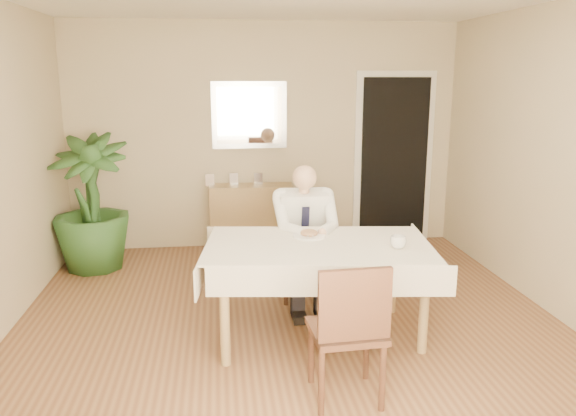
{
  "coord_description": "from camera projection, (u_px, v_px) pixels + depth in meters",
  "views": [
    {
      "loc": [
        -0.55,
        -4.03,
        2.0
      ],
      "look_at": [
        0.0,
        0.35,
        0.95
      ],
      "focal_mm": 35.0,
      "sensor_mm": 36.0,
      "label": 1
    }
  ],
  "objects": [
    {
      "name": "chair_near",
      "position": [
        349.0,
        326.0,
        3.39
      ],
      "size": [
        0.46,
        0.46,
        0.92
      ],
      "rotation": [
        0.0,
        0.0,
        0.06
      ],
      "color": "#472516",
      "rests_on": "ground"
    },
    {
      "name": "window",
      "position": [
        404.0,
        260.0,
        1.7
      ],
      "size": [
        1.34,
        0.04,
        1.44
      ],
      "color": "white",
      "rests_on": "room"
    },
    {
      "name": "photo_frame_right",
      "position": [
        258.0,
        179.0,
        6.47
      ],
      "size": [
        0.1,
        0.02,
        0.14
      ],
      "primitive_type": "cube",
      "color": "silver",
      "rests_on": "sideboard"
    },
    {
      "name": "dining_table",
      "position": [
        318.0,
        254.0,
        4.27
      ],
      "size": [
        1.84,
        1.22,
        0.75
      ],
      "rotation": [
        0.0,
        0.0,
        -0.12
      ],
      "color": "#997946",
      "rests_on": "ground"
    },
    {
      "name": "sideboard",
      "position": [
        252.0,
        217.0,
        6.55
      ],
      "size": [
        0.97,
        0.37,
        0.76
      ],
      "primitive_type": "cube",
      "rotation": [
        0.0,
        0.0,
        -0.04
      ],
      "color": "#997946",
      "rests_on": "ground"
    },
    {
      "name": "coffee_mug",
      "position": [
        398.0,
        242.0,
        4.13
      ],
      "size": [
        0.15,
        0.15,
        0.09
      ],
      "primitive_type": "imported",
      "rotation": [
        0.0,
        0.0,
        -0.39
      ],
      "color": "white",
      "rests_on": "dining_table"
    },
    {
      "name": "room",
      "position": [
        294.0,
        173.0,
        4.12
      ],
      "size": [
        5.0,
        5.02,
        2.6
      ],
      "color": "brown",
      "rests_on": "ground"
    },
    {
      "name": "plate",
      "position": [
        309.0,
        236.0,
        4.44
      ],
      "size": [
        0.26,
        0.26,
        0.02
      ],
      "primitive_type": "cylinder",
      "color": "white",
      "rests_on": "dining_table"
    },
    {
      "name": "fork",
      "position": [
        305.0,
        236.0,
        4.37
      ],
      "size": [
        0.01,
        0.13,
        0.01
      ],
      "primitive_type": "cylinder",
      "rotation": [
        1.57,
        0.0,
        0.0
      ],
      "color": "silver",
      "rests_on": "dining_table"
    },
    {
      "name": "seated_man",
      "position": [
        306.0,
        231.0,
        4.83
      ],
      "size": [
        0.48,
        0.72,
        1.24
      ],
      "color": "white",
      "rests_on": "ground"
    },
    {
      "name": "potted_palm",
      "position": [
        91.0,
        203.0,
        5.8
      ],
      "size": [
        0.88,
        0.88,
        1.42
      ],
      "primitive_type": "imported",
      "rotation": [
        0.0,
        0.0,
        -0.11
      ],
      "color": "#274F1F",
      "rests_on": "ground"
    },
    {
      "name": "food",
      "position": [
        309.0,
        233.0,
        4.43
      ],
      "size": [
        0.14,
        0.14,
        0.06
      ],
      "primitive_type": "ellipsoid",
      "color": "brown",
      "rests_on": "dining_table"
    },
    {
      "name": "chair_far",
      "position": [
        301.0,
        246.0,
        5.16
      ],
      "size": [
        0.42,
        0.42,
        0.84
      ],
      "rotation": [
        0.0,
        0.0,
        -0.07
      ],
      "color": "#472516",
      "rests_on": "ground"
    },
    {
      "name": "photo_frame_center",
      "position": [
        234.0,
        179.0,
        6.46
      ],
      "size": [
        0.1,
        0.02,
        0.14
      ],
      "primitive_type": "cube",
      "color": "silver",
      "rests_on": "sideboard"
    },
    {
      "name": "knife",
      "position": [
        315.0,
        235.0,
        4.38
      ],
      "size": [
        0.01,
        0.13,
        0.01
      ],
      "primitive_type": "cylinder",
      "rotation": [
        1.57,
        0.0,
        0.0
      ],
      "color": "silver",
      "rests_on": "dining_table"
    },
    {
      "name": "mirror",
      "position": [
        249.0,
        115.0,
        6.42
      ],
      "size": [
        0.86,
        0.04,
        0.76
      ],
      "color": "silver",
      "rests_on": "room"
    },
    {
      "name": "photo_frame_left",
      "position": [
        210.0,
        180.0,
        6.4
      ],
      "size": [
        0.1,
        0.02,
        0.14
      ],
      "primitive_type": "cube",
      "color": "silver",
      "rests_on": "sideboard"
    },
    {
      "name": "doorway",
      "position": [
        394.0,
        160.0,
        6.75
      ],
      "size": [
        0.96,
        0.07,
        2.1
      ],
      "color": "white",
      "rests_on": "ground"
    }
  ]
}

